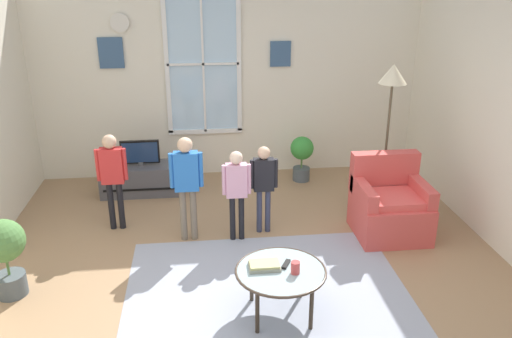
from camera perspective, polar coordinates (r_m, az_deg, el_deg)
ground_plane at (r=4.93m, az=-0.47°, el=-13.29°), size 5.86×6.58×0.02m
back_wall at (r=7.23m, az=-3.19°, el=10.04°), size 5.26×0.17×2.73m
area_rug at (r=4.84m, az=1.34°, el=-13.86°), size 2.59×2.19×0.01m
tv_stand at (r=6.95m, az=-12.43°, el=-1.08°), size 1.06×0.44×0.39m
television at (r=6.82m, az=-12.67°, el=1.81°), size 0.49×0.08×0.33m
armchair at (r=5.92m, az=14.52°, el=-4.00°), size 0.76×0.74×0.87m
coffee_table at (r=4.41m, az=2.74°, el=-11.39°), size 0.77×0.77×0.44m
book_stack at (r=4.40m, az=0.94°, el=-10.60°), size 0.26×0.17×0.05m
cup at (r=4.33m, az=4.37°, el=-10.79°), size 0.08×0.08×0.11m
remote_near_books at (r=4.45m, az=3.33°, el=-10.44°), size 0.10×0.14×0.02m
person_pink_shirt at (r=5.47m, az=-2.16°, el=-1.83°), size 0.31×0.14×1.02m
person_black_shirt at (r=5.63m, az=0.86°, el=-1.17°), size 0.31×0.14×1.01m
person_blue_shirt at (r=5.48m, az=-7.68°, el=-0.91°), size 0.35×0.16×1.17m
person_red_shirt at (r=5.89m, az=-15.57°, el=-0.23°), size 0.34×0.15×1.12m
potted_plant_by_window at (r=7.16m, az=5.08°, el=1.62°), size 0.32×0.32×0.63m
potted_plant_corner at (r=5.13m, az=-26.01°, el=-8.06°), size 0.39×0.39×0.75m
floor_lamp at (r=6.17m, az=14.75°, el=8.50°), size 0.32×0.32×1.78m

